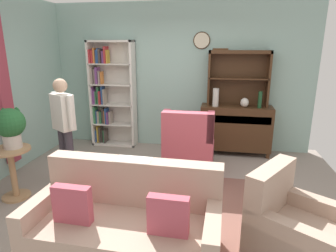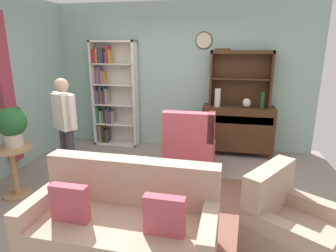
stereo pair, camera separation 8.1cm
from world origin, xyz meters
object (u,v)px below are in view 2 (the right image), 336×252
sideboard_hutch (241,71)px  book_stack (152,171)px  plant_stand (14,167)px  coffee_table (151,180)px  armchair_floral (290,231)px  vase_tall (218,98)px  couch_floral (124,226)px  bottle_wine (262,100)px  person_reading (65,123)px  wingback_chair (190,150)px  vase_round (247,103)px  sideboard (237,128)px  potted_plant_large (12,124)px  bookshelf (111,94)px

sideboard_hutch → book_stack: sideboard_hutch is taller
plant_stand → coffee_table: 1.88m
armchair_floral → book_stack: size_ratio=6.39×
vase_tall → coffee_table: size_ratio=0.41×
plant_stand → couch_floral: bearing=-23.2°
bottle_wine → person_reading: person_reading is taller
vase_tall → wingback_chair: bearing=-112.3°
vase_round → sideboard: bearing=152.8°
person_reading → bottle_wine: bearing=28.1°
person_reading → coffee_table: person_reading is taller
sideboard_hutch → person_reading: (-2.53, -1.76, -0.65)m
sideboard_hutch → coffee_table: bearing=-116.9°
bottle_wine → plant_stand: 4.07m
person_reading → vase_tall: bearing=36.2°
vase_tall → book_stack: (-0.73, -1.98, -0.63)m
vase_round → bottle_wine: bearing=-4.9°
armchair_floral → book_stack: bearing=155.2°
sideboard_hutch → bottle_wine: sideboard_hutch is taller
sideboard → book_stack: (-1.12, -2.06, -0.05)m
person_reading → book_stack: bearing=-16.1°
sideboard → vase_tall: 0.70m
wingback_chair → sideboard_hutch: bearing=55.4°
armchair_floral → potted_plant_large: potted_plant_large is taller
potted_plant_large → person_reading: person_reading is taller
plant_stand → coffee_table: plant_stand is taller
person_reading → coffee_table: size_ratio=1.95×
potted_plant_large → bottle_wine: bearing=31.9°
vase_tall → bottle_wine: vase_tall is taller
vase_round → coffee_table: 2.48m
sideboard_hutch → potted_plant_large: sideboard_hutch is taller
vase_tall → potted_plant_large: size_ratio=0.62×
sideboard → person_reading: person_reading is taller
plant_stand → vase_tall: bearing=39.7°
sideboard_hutch → potted_plant_large: bearing=-142.4°
sideboard → coffee_table: size_ratio=1.62×
armchair_floral → couch_floral: bearing=-170.7°
sideboard → plant_stand: 3.75m
armchair_floral → potted_plant_large: size_ratio=2.00×
plant_stand → potted_plant_large: (0.02, 0.06, 0.58)m
couch_floral → person_reading: (-1.38, 1.39, 0.59)m
couch_floral → book_stack: (0.03, 0.98, 0.15)m
couch_floral → bookshelf: bearing=113.5°
potted_plant_large → book_stack: potted_plant_large is taller
armchair_floral → bookshelf: bearing=135.8°
person_reading → sideboard_hutch: bearing=34.8°
wingback_chair → vase_round: bearing=46.2°
sideboard_hutch → couch_floral: size_ratio=0.60×
vase_round → couch_floral: size_ratio=0.09×
bottle_wine → plant_stand: size_ratio=0.43×
armchair_floral → wingback_chair: (-1.20, 1.77, 0.09)m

